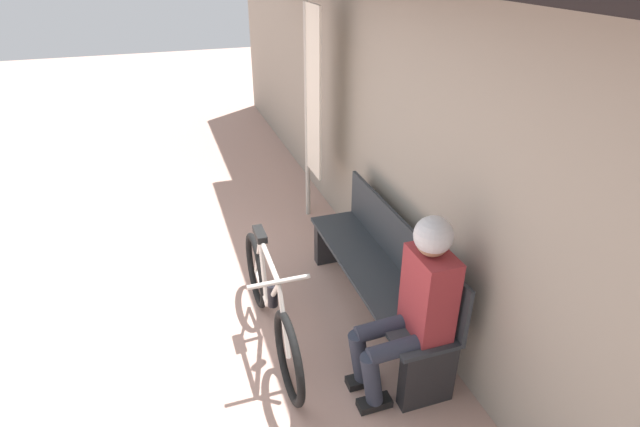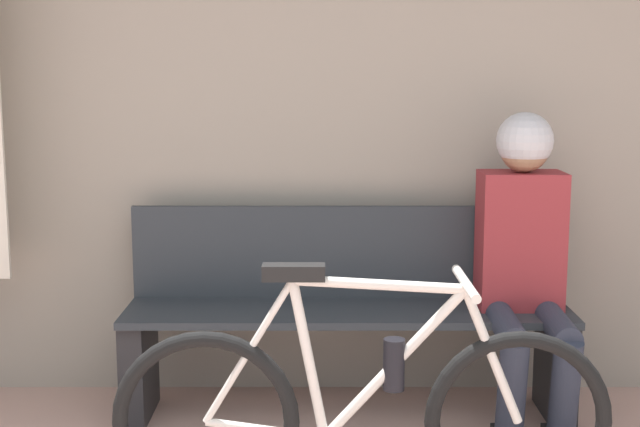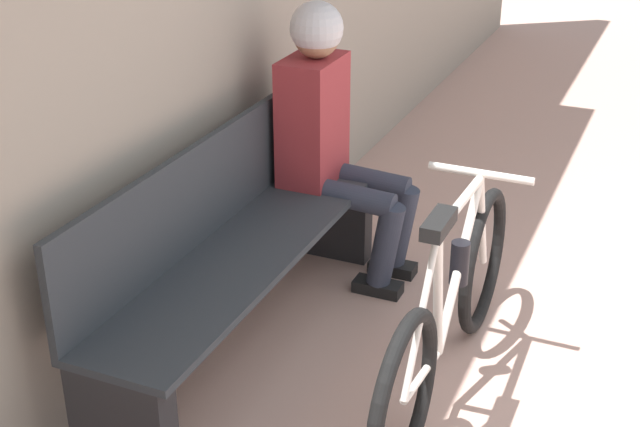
% 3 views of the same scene
% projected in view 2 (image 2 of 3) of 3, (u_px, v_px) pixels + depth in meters
% --- Properties ---
extents(storefront_wall, '(12.00, 0.56, 3.20)m').
position_uv_depth(storefront_wall, '(297.00, 17.00, 3.85)').
color(storefront_wall, '#9E9384').
rests_on(storefront_wall, ground_plane).
extents(park_bench_near, '(1.84, 0.42, 0.86)m').
position_uv_depth(park_bench_near, '(344.00, 316.00, 3.74)').
color(park_bench_near, '#2D3338').
rests_on(park_bench_near, ground_plane).
extents(bicycle, '(1.63, 0.40, 0.83)m').
position_uv_depth(bicycle, '(359.00, 412.00, 2.90)').
color(bicycle, black).
rests_on(bicycle, ground_plane).
extents(person_seated, '(0.34, 0.59, 1.27)m').
position_uv_depth(person_seated, '(521.00, 247.00, 3.59)').
color(person_seated, '#2D3342').
rests_on(person_seated, ground_plane).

